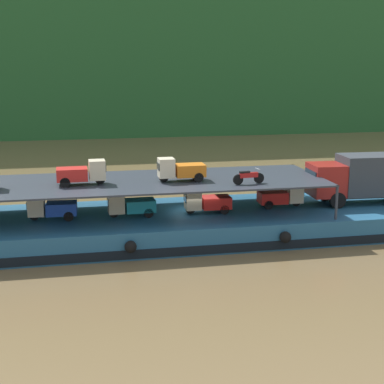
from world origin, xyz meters
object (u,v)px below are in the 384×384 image
Objects in this scene: covered_lorry at (365,177)px; mini_truck_lower_bow at (281,196)px; mini_truck_lower_mid at (131,205)px; motorcycle_upper_port at (248,177)px; mini_truck_lower_aft at (52,208)px; mini_truck_upper_fore at (180,170)px; cargo_barge at (195,223)px; mini_truck_upper_mid at (82,173)px; mini_truck_lower_fore at (207,202)px.

mini_truck_lower_bow is at bearing 178.81° from covered_lorry.
mini_truck_lower_mid is 7.00m from motorcycle_upper_port.
mini_truck_upper_fore is at bearing -2.74° from mini_truck_lower_aft.
cargo_barge is 11.28m from covered_lorry.
covered_lorry is at bearing 1.10° from mini_truck_upper_mid.
mini_truck_lower_aft is at bearing 170.14° from motorcycle_upper_port.
cargo_barge is 1.64m from mini_truck_lower_fore.
mini_truck_lower_bow is 1.01× the size of mini_truck_upper_fore.
mini_truck_upper_mid is at bearing 178.93° from mini_truck_upper_fore.
mini_truck_upper_fore is (5.61, -0.10, 0.00)m from mini_truck_upper_mid.
mini_truck_lower_aft is at bearing 177.26° from mini_truck_upper_fore.
motorcycle_upper_port is at bearing -23.31° from mini_truck_upper_fore.
mini_truck_upper_fore reaches higher than mini_truck_lower_mid.
cargo_barge is at bearing 142.18° from motorcycle_upper_port.
mini_truck_lower_fore and mini_truck_lower_bow have the same top height.
motorcycle_upper_port is (11.03, -1.92, 1.74)m from mini_truck_lower_aft.
mini_truck_upper_mid reaches higher than mini_truck_lower_aft.
mini_truck_lower_fore is 7.46m from mini_truck_upper_mid.
mini_truck_lower_aft is at bearing -178.93° from cargo_barge.
mini_truck_lower_fore is 1.00× the size of mini_truck_upper_mid.
mini_truck_lower_fore is 2.55m from mini_truck_upper_fore.
covered_lorry is 2.87× the size of mini_truck_upper_mid.
mini_truck_upper_fore is (7.40, -0.35, 2.00)m from mini_truck_lower_aft.
mini_truck_upper_mid and mini_truck_upper_fore have the same top height.
covered_lorry reaches higher than mini_truck_lower_mid.
mini_truck_lower_bow is 3.93m from motorcycle_upper_port.
cargo_barge is 7.42m from mini_truck_upper_mid.
mini_truck_upper_mid reaches higher than motorcycle_upper_port.
cargo_barge is 4.65m from motorcycle_upper_port.
mini_truck_lower_fore reaches higher than cargo_barge.
mini_truck_lower_aft is (-19.37, -0.09, -1.00)m from covered_lorry.
mini_truck_upper_fore is at bearing -2.43° from mini_truck_lower_mid.
covered_lorry reaches higher than mini_truck_lower_bow.
motorcycle_upper_port is (9.24, -1.67, -0.26)m from mini_truck_upper_mid.
cargo_barge is 11.49× the size of mini_truck_lower_aft.
mini_truck_upper_fore is (-1.58, -0.04, 2.00)m from mini_truck_lower_fore.
mini_truck_lower_mid is 3.34m from mini_truck_upper_mid.
motorcycle_upper_port is (-2.82, -2.12, 1.74)m from mini_truck_lower_bow.
cargo_barge is at bearing -179.51° from mini_truck_lower_bow.
covered_lorry is at bearing 1.22° from mini_truck_lower_mid.
mini_truck_lower_aft is 8.99m from mini_truck_lower_fore.
mini_truck_upper_mid is (-12.05, -0.45, 2.00)m from mini_truck_lower_bow.
mini_truck_upper_mid is (-2.68, -0.02, 2.00)m from mini_truck_lower_mid.
covered_lorry is at bearing 2.12° from mini_truck_upper_fore.
mini_truck_lower_aft is at bearing 172.09° from mini_truck_upper_mid.
mini_truck_upper_fore is at bearing -177.88° from covered_lorry.
mini_truck_upper_fore is 3.96m from motorcycle_upper_port.
mini_truck_upper_mid is at bearing 179.49° from mini_truck_lower_fore.
covered_lorry reaches higher than mini_truck_lower_fore.
mini_truck_upper_mid is at bearing -176.46° from cargo_barge.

